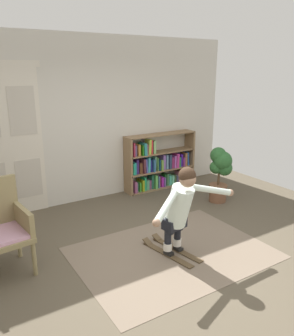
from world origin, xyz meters
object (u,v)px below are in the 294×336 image
at_px(bookshelf, 158,165).
at_px(skis_pair, 171,250).
at_px(person_skier, 181,205).
at_px(potted_plant, 220,170).

distance_m(bookshelf, skis_pair, 2.59).
xyz_separation_m(bookshelf, skis_pair, (-1.28, -2.20, -0.45)).
bearing_deg(skis_pair, bookshelf, 59.88).
bearing_deg(person_skier, potted_plant, 33.16).
bearing_deg(bookshelf, potted_plant, -65.74).
distance_m(bookshelf, potted_plant, 1.31).
relative_size(bookshelf, skis_pair, 1.69).
height_order(potted_plant, person_skier, person_skier).
relative_size(skis_pair, person_skier, 0.63).
bearing_deg(bookshelf, person_skier, -118.01).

